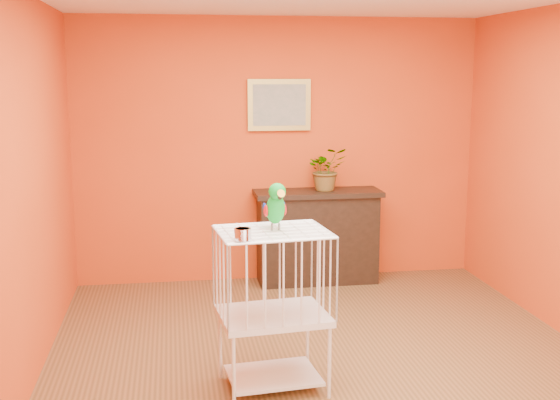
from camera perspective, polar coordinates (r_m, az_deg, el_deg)
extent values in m
plane|color=brown|center=(5.15, 3.83, -13.34)|extent=(4.50, 4.50, 0.00)
plane|color=#C74112|center=(6.97, -0.10, 4.04)|extent=(4.00, 0.00, 4.00)
plane|color=#C74112|center=(2.68, 14.81, -6.64)|extent=(4.00, 0.00, 4.00)
plane|color=#C74112|center=(4.75, -20.21, 0.42)|extent=(0.00, 4.50, 4.50)
cube|color=black|center=(6.97, 3.05, -3.17)|extent=(1.17, 0.39, 0.87)
cube|color=black|center=(6.88, 3.09, 0.57)|extent=(1.24, 0.45, 0.05)
cube|color=black|center=(6.81, 3.36, -3.51)|extent=(0.82, 0.02, 0.44)
cube|color=#531722|center=(6.90, 1.15, -4.13)|extent=(0.05, 0.17, 0.27)
cube|color=#365229|center=(6.92, 1.79, -4.10)|extent=(0.05, 0.17, 0.27)
cube|color=#531722|center=(6.93, 2.50, -4.07)|extent=(0.05, 0.17, 0.27)
cube|color=#365229|center=(6.95, 3.29, -4.04)|extent=(0.05, 0.17, 0.27)
cube|color=#531722|center=(6.97, 4.07, -4.00)|extent=(0.05, 0.17, 0.27)
imported|color=#26722D|center=(6.85, 3.81, 2.13)|extent=(0.42, 0.46, 0.33)
cube|color=#AF953E|center=(6.90, -0.06, 7.73)|extent=(0.62, 0.03, 0.50)
cube|color=gray|center=(6.89, -0.05, 7.73)|extent=(0.52, 0.01, 0.40)
cube|color=silver|center=(4.80, -0.57, -14.05)|extent=(0.63, 0.51, 0.02)
cube|color=silver|center=(4.64, -0.57, -9.39)|extent=(0.74, 0.60, 0.04)
cube|color=silver|center=(4.48, -0.59, -2.60)|extent=(0.74, 0.60, 0.01)
cylinder|color=silver|center=(4.46, -3.78, -13.87)|extent=(0.03, 0.03, 0.48)
cylinder|color=silver|center=(4.61, 4.03, -13.06)|extent=(0.03, 0.03, 0.48)
cylinder|color=silver|center=(4.89, -4.88, -11.62)|extent=(0.03, 0.03, 0.48)
cylinder|color=silver|center=(5.03, 2.25, -10.98)|extent=(0.03, 0.03, 0.48)
cylinder|color=silver|center=(4.22, -3.05, -2.79)|extent=(0.10, 0.10, 0.07)
cylinder|color=#59544C|center=(4.51, -0.66, -2.20)|extent=(0.01, 0.01, 0.04)
cylinder|color=#59544C|center=(4.52, -0.07, -2.16)|extent=(0.01, 0.01, 0.04)
ellipsoid|color=#099627|center=(4.49, -0.37, -0.73)|extent=(0.15, 0.19, 0.22)
ellipsoid|color=#099627|center=(4.44, -0.23, 0.69)|extent=(0.13, 0.13, 0.11)
cone|color=orange|center=(4.39, -0.01, 0.43)|extent=(0.06, 0.08, 0.07)
cone|color=black|center=(4.41, -0.06, 0.20)|extent=(0.03, 0.03, 0.03)
sphere|color=black|center=(4.40, -0.61, 0.78)|extent=(0.02, 0.02, 0.02)
sphere|color=black|center=(4.43, 0.32, 0.83)|extent=(0.02, 0.02, 0.02)
ellipsoid|color=#A50C0C|center=(4.48, -1.15, -0.88)|extent=(0.04, 0.07, 0.08)
ellipsoid|color=navy|center=(4.52, 0.33, -0.78)|extent=(0.04, 0.07, 0.08)
cone|color=#099627|center=(4.57, -0.66, -1.48)|extent=(0.09, 0.16, 0.12)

